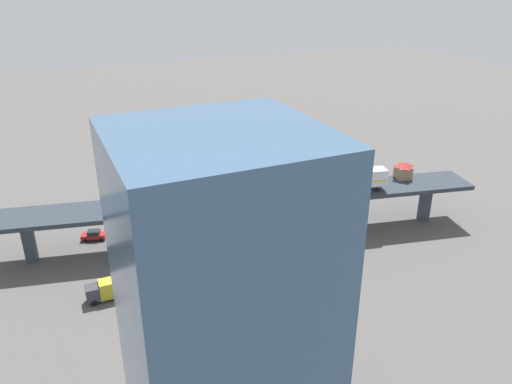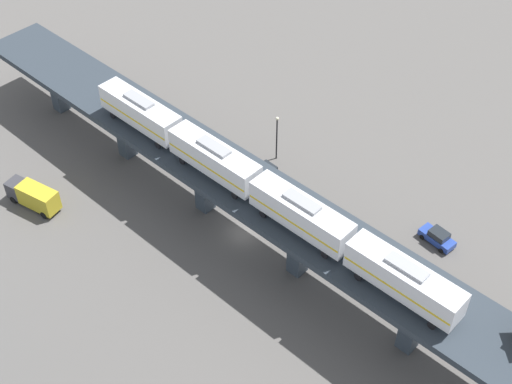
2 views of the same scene
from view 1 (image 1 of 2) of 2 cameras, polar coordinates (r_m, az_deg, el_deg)
ground_plane at (r=95.06m, az=-2.17°, el=-5.36°), size 400.00×400.00×0.00m
elevated_viaduct at (r=91.73m, az=-2.12°, el=-1.38°), size 27.54×91.71×8.53m
subway_train at (r=89.46m, az=0.00°, el=0.61°), size 13.20×49.28×4.45m
signal_hut at (r=103.34m, az=16.49°, el=2.44°), size 3.82×3.82×3.40m
street_car_blue at (r=111.11m, az=5.61°, el=-0.37°), size 3.11×4.74×1.89m
street_car_red at (r=99.20m, az=-18.08°, el=-4.70°), size 3.08×4.74×1.89m
street_car_black at (r=102.33m, az=-5.72°, el=-2.62°), size 2.87×4.72×1.89m
delivery_truck at (r=81.43m, az=-16.26°, el=-10.52°), size 2.42×7.21×3.20m
street_lamp at (r=104.05m, az=-6.86°, el=-0.27°), size 0.44×0.44×6.94m
office_tower at (r=45.12m, az=-3.71°, el=-15.44°), size 16.00×16.00×36.00m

